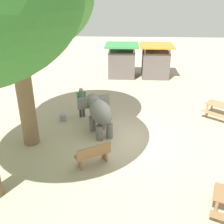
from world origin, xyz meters
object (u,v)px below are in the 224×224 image
(elephant, at_px, (99,111))
(market_stall_orange, at_px, (155,63))
(market_stall_green, at_px, (122,62))
(picnic_table_far, at_px, (221,108))
(person_handler, at_px, (81,100))
(feed_bucket, at_px, (63,117))
(wooden_bench, at_px, (93,154))

(elephant, height_order, market_stall_orange, market_stall_orange)
(market_stall_green, bearing_deg, elephant, -95.46)
(picnic_table_far, relative_size, market_stall_green, 0.83)
(elephant, height_order, person_handler, elephant)
(elephant, bearing_deg, market_stall_green, -30.57)
(elephant, xyz_separation_m, feed_bucket, (-2.01, 1.11, -0.90))
(wooden_bench, relative_size, picnic_table_far, 0.67)
(wooden_bench, relative_size, market_stall_green, 0.56)
(elephant, relative_size, feed_bucket, 6.55)
(picnic_table_far, bearing_deg, wooden_bench, -105.33)
(market_stall_green, bearing_deg, feed_bucket, -109.85)
(person_handler, relative_size, market_stall_green, 0.64)
(wooden_bench, distance_m, picnic_table_far, 7.64)
(market_stall_green, xyz_separation_m, feed_bucket, (-2.88, -7.98, -0.98))
(market_stall_green, bearing_deg, picnic_table_far, -53.54)
(elephant, relative_size, wooden_bench, 1.69)
(picnic_table_far, distance_m, market_stall_green, 9.05)
(person_handler, bearing_deg, feed_bucket, -94.62)
(picnic_table_far, bearing_deg, market_stall_orange, 149.65)
(elephant, distance_m, person_handler, 1.94)
(elephant, xyz_separation_m, person_handler, (-1.07, 1.61, -0.12))
(elephant, distance_m, wooden_bench, 2.71)
(feed_bucket, bearing_deg, market_stall_green, 70.15)
(picnic_table_far, xyz_separation_m, feed_bucket, (-8.25, -0.72, -0.43))
(feed_bucket, bearing_deg, wooden_bench, -61.26)
(wooden_bench, bearing_deg, market_stall_orange, 41.88)
(elephant, relative_size, market_stall_green, 0.94)
(market_stall_green, height_order, market_stall_orange, same)
(elephant, height_order, feed_bucket, elephant)
(person_handler, bearing_deg, market_stall_orange, 116.02)
(market_stall_orange, height_order, feed_bucket, market_stall_orange)
(market_stall_green, relative_size, market_stall_orange, 1.00)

